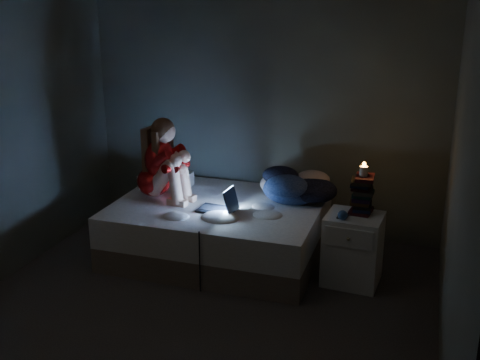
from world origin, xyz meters
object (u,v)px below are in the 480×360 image
at_px(laptop, 216,198).
at_px(phone, 344,216).
at_px(bed, 218,229).
at_px(nightstand, 353,249).
at_px(woman, 153,158).
at_px(candle, 364,172).

relative_size(laptop, phone, 2.38).
distance_m(bed, nightstand, 1.28).
height_order(woman, nightstand, woman).
xyz_separation_m(woman, laptop, (0.68, -0.15, -0.28)).
distance_m(nightstand, phone, 0.33).
xyz_separation_m(candle, phone, (-0.12, -0.16, -0.35)).
bearing_deg(bed, phone, -10.58).
relative_size(nightstand, candle, 7.63).
height_order(candle, phone, candle).
bearing_deg(candle, phone, -126.74).
xyz_separation_m(woman, phone, (1.81, -0.19, -0.29)).
xyz_separation_m(laptop, candle, (1.26, 0.12, 0.33)).
relative_size(woman, candle, 9.85).
bearing_deg(candle, woman, 179.15).
distance_m(bed, candle, 1.49).
relative_size(woman, phone, 5.63).
distance_m(laptop, candle, 1.30).
distance_m(candle, phone, 0.40).
relative_size(bed, laptop, 5.61).
xyz_separation_m(bed, nightstand, (1.27, -0.16, 0.05)).
xyz_separation_m(woman, nightstand, (1.89, -0.13, -0.60)).
bearing_deg(bed, woman, -177.05).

